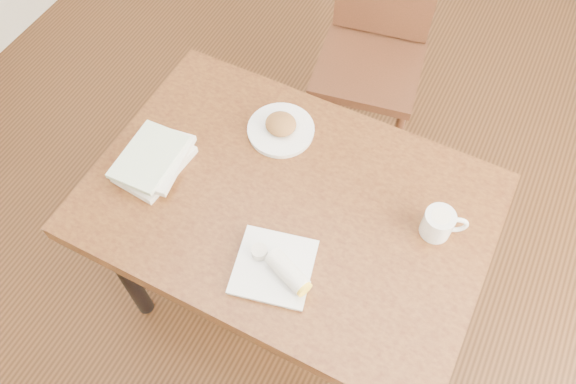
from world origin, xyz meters
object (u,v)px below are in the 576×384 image
at_px(plate_scone, 281,128).
at_px(book_stack, 154,161).
at_px(coffee_mug, 439,223).
at_px(table, 288,215).
at_px(plate_burrito, 278,268).
at_px(chair_far, 376,40).

bearing_deg(plate_scone, book_stack, -133.99).
bearing_deg(plate_scone, coffee_mug, -11.80).
bearing_deg(table, coffee_mug, 13.60).
distance_m(table, plate_scone, 0.28).
height_order(table, plate_burrito, plate_burrito).
relative_size(plate_scone, coffee_mug, 1.71).
xyz_separation_m(table, book_stack, (-0.41, -0.07, 0.12)).
bearing_deg(coffee_mug, table, -166.40).
height_order(table, plate_scone, plate_scone).
relative_size(plate_scone, book_stack, 0.85).
xyz_separation_m(plate_scone, coffee_mug, (0.55, -0.12, 0.02)).
relative_size(coffee_mug, plate_burrito, 0.50).
height_order(chair_far, plate_burrito, chair_far).
xyz_separation_m(chair_far, plate_scone, (-0.05, -0.73, 0.22)).
distance_m(chair_far, coffee_mug, 1.02).
height_order(table, book_stack, book_stack).
distance_m(plate_scone, plate_burrito, 0.48).
xyz_separation_m(table, chair_far, (-0.08, 0.95, -0.12)).
distance_m(chair_far, plate_scone, 0.77).
height_order(plate_scone, plate_burrito, plate_burrito).
distance_m(coffee_mug, book_stack, 0.85).
bearing_deg(coffee_mug, book_stack, -168.26).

